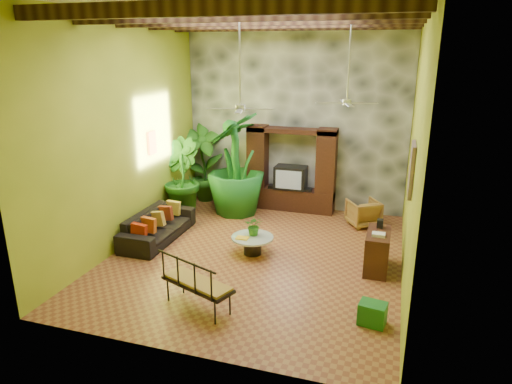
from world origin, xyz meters
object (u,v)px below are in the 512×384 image
(ceiling_fan_back, at_px, (347,92))
(wicker_armchair, at_px, (363,213))
(iron_bench, at_px, (195,281))
(green_bin, at_px, (372,314))
(entertainment_center, at_px, (291,176))
(coffee_table, at_px, (252,243))
(side_console, at_px, (377,251))
(tall_plant_c, at_px, (236,164))
(tall_plant_b, at_px, (180,178))
(tall_plant_a, at_px, (203,162))
(sofa, at_px, (158,226))
(ceiling_fan_front, at_px, (240,97))

(ceiling_fan_back, bearing_deg, wicker_armchair, 71.59)
(ceiling_fan_back, bearing_deg, iron_bench, -118.49)
(iron_bench, relative_size, green_bin, 3.32)
(entertainment_center, bearing_deg, iron_bench, -93.48)
(coffee_table, xyz_separation_m, side_console, (2.61, 0.06, 0.15))
(wicker_armchair, height_order, tall_plant_c, tall_plant_c)
(ceiling_fan_back, height_order, tall_plant_b, ceiling_fan_back)
(entertainment_center, distance_m, tall_plant_a, 2.62)
(tall_plant_c, relative_size, green_bin, 6.41)
(side_console, bearing_deg, tall_plant_b, 162.63)
(entertainment_center, bearing_deg, side_console, -50.38)
(sofa, xyz_separation_m, iron_bench, (2.13, -2.54, 0.22))
(ceiling_fan_front, xyz_separation_m, green_bin, (2.75, -1.49, -3.22))
(wicker_armchair, bearing_deg, green_bin, 64.87)
(ceiling_fan_front, relative_size, iron_bench, 1.32)
(entertainment_center, distance_m, ceiling_fan_front, 4.30)
(ceiling_fan_front, relative_size, coffee_table, 2.04)
(entertainment_center, relative_size, tall_plant_b, 1.16)
(tall_plant_b, bearing_deg, iron_bench, -60.81)
(tall_plant_a, relative_size, coffee_table, 2.55)
(wicker_armchair, bearing_deg, ceiling_fan_front, 20.55)
(sofa, bearing_deg, tall_plant_b, 6.63)
(entertainment_center, height_order, green_bin, entertainment_center)
(iron_bench, bearing_deg, ceiling_fan_back, 82.86)
(wicker_armchair, relative_size, coffee_table, 0.80)
(tall_plant_b, height_order, side_console, tall_plant_b)
(entertainment_center, relative_size, tall_plant_c, 0.88)
(coffee_table, bearing_deg, green_bin, -36.16)
(sofa, height_order, tall_plant_a, tall_plant_a)
(entertainment_center, bearing_deg, ceiling_fan_back, -50.43)
(ceiling_fan_front, xyz_separation_m, side_console, (2.70, 0.52, -3.00))
(iron_bench, bearing_deg, ceiling_fan_front, 107.44)
(side_console, xyz_separation_m, green_bin, (0.05, -2.00, -0.22))
(tall_plant_a, distance_m, tall_plant_b, 1.38)
(side_console, bearing_deg, iron_bench, -138.27)
(ceiling_fan_back, distance_m, side_console, 3.31)
(side_console, bearing_deg, ceiling_fan_back, 130.26)
(sofa, xyz_separation_m, side_console, (4.97, -0.06, 0.07))
(ceiling_fan_front, height_order, side_console, ceiling_fan_front)
(tall_plant_b, bearing_deg, tall_plant_a, 88.26)
(ceiling_fan_back, relative_size, tall_plant_b, 0.90)
(tall_plant_a, xyz_separation_m, tall_plant_c, (1.29, -0.74, 0.20))
(tall_plant_a, distance_m, coffee_table, 4.08)
(ceiling_fan_back, xyz_separation_m, tall_plant_a, (-4.21, 1.95, -2.24))
(tall_plant_a, xyz_separation_m, side_console, (5.11, -3.03, -0.76))
(tall_plant_b, bearing_deg, coffee_table, -34.20)
(ceiling_fan_front, height_order, iron_bench, ceiling_fan_front)
(ceiling_fan_back, distance_m, tall_plant_a, 5.15)
(ceiling_fan_front, bearing_deg, sofa, 165.69)
(coffee_table, relative_size, green_bin, 2.13)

